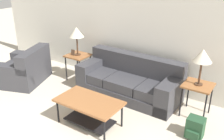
# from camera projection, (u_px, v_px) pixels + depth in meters

# --- Properties ---
(wall_back) EXTENTS (8.96, 0.06, 2.60)m
(wall_back) POSITION_uv_depth(u_px,v_px,m) (150.00, 29.00, 5.10)
(wall_back) COLOR silver
(wall_back) RESTS_ON ground_plane
(couch) EXTENTS (2.12, 0.89, 0.82)m
(couch) POSITION_uv_depth(u_px,v_px,m) (129.00, 81.00, 5.15)
(couch) COLOR #38383D
(couch) RESTS_ON ground_plane
(armchair) EXTENTS (1.25, 1.34, 0.80)m
(armchair) POSITION_uv_depth(u_px,v_px,m) (24.00, 70.00, 5.73)
(armchair) COLOR #38383D
(armchair) RESTS_ON ground_plane
(coffee_table) EXTENTS (1.09, 0.62, 0.46)m
(coffee_table) POSITION_uv_depth(u_px,v_px,m) (89.00, 107.00, 4.15)
(coffee_table) COLOR #935B33
(coffee_table) RESTS_ON ground_plane
(side_table_left) EXTENTS (0.49, 0.48, 0.61)m
(side_table_left) POSITION_uv_depth(u_px,v_px,m) (78.00, 58.00, 5.76)
(side_table_left) COLOR #935B33
(side_table_left) RESTS_ON ground_plane
(side_table_right) EXTENTS (0.49, 0.48, 0.61)m
(side_table_right) POSITION_uv_depth(u_px,v_px,m) (198.00, 88.00, 4.35)
(side_table_right) COLOR #935B33
(side_table_right) RESTS_ON ground_plane
(table_lamp_left) EXTENTS (0.33, 0.33, 0.65)m
(table_lamp_left) POSITION_uv_depth(u_px,v_px,m) (76.00, 33.00, 5.52)
(table_lamp_left) COLOR #472D1E
(table_lamp_left) RESTS_ON side_table_left
(table_lamp_right) EXTENTS (0.33, 0.33, 0.65)m
(table_lamp_right) POSITION_uv_depth(u_px,v_px,m) (203.00, 56.00, 4.12)
(table_lamp_right) COLOR #472D1E
(table_lamp_right) RESTS_ON side_table_right
(backpack) EXTENTS (0.26, 0.30, 0.34)m
(backpack) POSITION_uv_depth(u_px,v_px,m) (195.00, 128.00, 3.91)
(backpack) COLOR #23472D
(backpack) RESTS_ON ground_plane
(picture_frame) EXTENTS (0.10, 0.04, 0.13)m
(picture_frame) POSITION_uv_depth(u_px,v_px,m) (73.00, 52.00, 5.69)
(picture_frame) COLOR #4C3828
(picture_frame) RESTS_ON side_table_left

